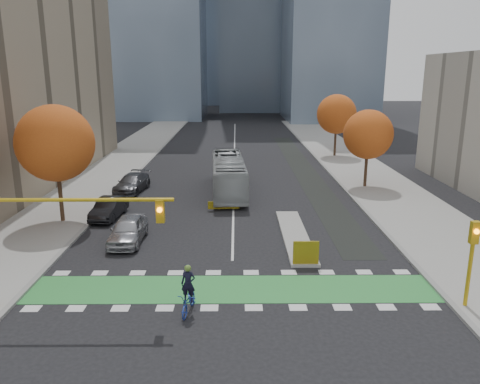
{
  "coord_description": "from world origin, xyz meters",
  "views": [
    {
      "loc": [
        0.22,
        -19.47,
        10.35
      ],
      "look_at": [
        0.46,
        8.86,
        3.0
      ],
      "focal_mm": 35.0,
      "sensor_mm": 36.0,
      "label": 1
    }
  ],
  "objects_px": {
    "traffic_signal_east": "(472,251)",
    "cyclist": "(189,297)",
    "parked_car_b": "(109,208)",
    "tree_west": "(55,143)",
    "tree_east_near": "(368,135)",
    "traffic_signal_west": "(45,224)",
    "bus": "(228,175)",
    "hazard_board": "(306,253)",
    "parked_car_a": "(128,230)",
    "tree_east_far": "(337,114)",
    "parked_car_c": "(132,183)"
  },
  "relations": [
    {
      "from": "tree_west",
      "to": "traffic_signal_west",
      "type": "bearing_deg",
      "value": -71.98
    },
    {
      "from": "tree_west",
      "to": "traffic_signal_east",
      "type": "relative_size",
      "value": 2.01
    },
    {
      "from": "traffic_signal_west",
      "to": "tree_east_near",
      "type": "bearing_deg",
      "value": 48.48
    },
    {
      "from": "hazard_board",
      "to": "tree_east_near",
      "type": "distance_m",
      "value": 19.93
    },
    {
      "from": "tree_east_near",
      "to": "cyclist",
      "type": "distance_m",
      "value": 26.97
    },
    {
      "from": "hazard_board",
      "to": "parked_car_c",
      "type": "bearing_deg",
      "value": 128.1
    },
    {
      "from": "tree_west",
      "to": "parked_car_b",
      "type": "relative_size",
      "value": 1.85
    },
    {
      "from": "traffic_signal_east",
      "to": "parked_car_b",
      "type": "xyz_separation_m",
      "value": [
        -19.5,
        13.55,
        -2.0
      ]
    },
    {
      "from": "tree_west",
      "to": "hazard_board",
      "type": "bearing_deg",
      "value": -25.99
    },
    {
      "from": "tree_west",
      "to": "parked_car_c",
      "type": "xyz_separation_m",
      "value": [
        3.0,
        8.78,
        -4.86
      ]
    },
    {
      "from": "bus",
      "to": "parked_car_b",
      "type": "height_order",
      "value": "bus"
    },
    {
      "from": "cyclist",
      "to": "traffic_signal_east",
      "type": "bearing_deg",
      "value": 10.52
    },
    {
      "from": "tree_east_far",
      "to": "traffic_signal_east",
      "type": "xyz_separation_m",
      "value": [
        -2.0,
        -38.51,
        -2.51
      ]
    },
    {
      "from": "tree_east_near",
      "to": "traffic_signal_west",
      "type": "relative_size",
      "value": 0.83
    },
    {
      "from": "tree_east_far",
      "to": "traffic_signal_west",
      "type": "distance_m",
      "value": 43.61
    },
    {
      "from": "parked_car_b",
      "to": "parked_car_c",
      "type": "relative_size",
      "value": 0.85
    },
    {
      "from": "hazard_board",
      "to": "parked_car_a",
      "type": "height_order",
      "value": "parked_car_a"
    },
    {
      "from": "tree_east_near",
      "to": "parked_car_a",
      "type": "bearing_deg",
      "value": -142.97
    },
    {
      "from": "tree_east_near",
      "to": "hazard_board",
      "type": "bearing_deg",
      "value": -114.2
    },
    {
      "from": "tree_west",
      "to": "parked_car_a",
      "type": "height_order",
      "value": "tree_west"
    },
    {
      "from": "tree_west",
      "to": "traffic_signal_east",
      "type": "height_order",
      "value": "tree_west"
    },
    {
      "from": "tree_east_far",
      "to": "traffic_signal_west",
      "type": "xyz_separation_m",
      "value": [
        -20.43,
        -38.51,
        -1.21
      ]
    },
    {
      "from": "tree_west",
      "to": "traffic_signal_east",
      "type": "xyz_separation_m",
      "value": [
        22.5,
        -12.51,
        -2.88
      ]
    },
    {
      "from": "tree_east_near",
      "to": "parked_car_a",
      "type": "xyz_separation_m",
      "value": [
        -18.5,
        -13.96,
        -4.06
      ]
    },
    {
      "from": "tree_west",
      "to": "bus",
      "type": "relative_size",
      "value": 0.71
    },
    {
      "from": "tree_east_far",
      "to": "parked_car_b",
      "type": "xyz_separation_m",
      "value": [
        -21.5,
        -24.96,
        -4.51
      ]
    },
    {
      "from": "parked_car_a",
      "to": "parked_car_b",
      "type": "height_order",
      "value": "parked_car_a"
    },
    {
      "from": "hazard_board",
      "to": "parked_car_c",
      "type": "height_order",
      "value": "parked_car_c"
    },
    {
      "from": "tree_east_far",
      "to": "parked_car_b",
      "type": "distance_m",
      "value": 33.25
    },
    {
      "from": "tree_east_far",
      "to": "parked_car_c",
      "type": "xyz_separation_m",
      "value": [
        -21.5,
        -17.22,
        -4.48
      ]
    },
    {
      "from": "bus",
      "to": "tree_west",
      "type": "bearing_deg",
      "value": -147.36
    },
    {
      "from": "tree_east_far",
      "to": "parked_car_a",
      "type": "bearing_deg",
      "value": -122.39
    },
    {
      "from": "tree_west",
      "to": "tree_east_near",
      "type": "relative_size",
      "value": 1.16
    },
    {
      "from": "bus",
      "to": "parked_car_a",
      "type": "distance_m",
      "value": 13.66
    },
    {
      "from": "parked_car_a",
      "to": "parked_car_b",
      "type": "bearing_deg",
      "value": 117.05
    },
    {
      "from": "traffic_signal_east",
      "to": "parked_car_b",
      "type": "distance_m",
      "value": 23.83
    },
    {
      "from": "bus",
      "to": "tree_east_near",
      "type": "bearing_deg",
      "value": 4.94
    },
    {
      "from": "traffic_signal_east",
      "to": "cyclist",
      "type": "xyz_separation_m",
      "value": [
        -12.38,
        -0.25,
        -1.99
      ]
    },
    {
      "from": "traffic_signal_east",
      "to": "cyclist",
      "type": "distance_m",
      "value": 12.54
    },
    {
      "from": "traffic_signal_east",
      "to": "parked_car_c",
      "type": "relative_size",
      "value": 0.79
    },
    {
      "from": "parked_car_c",
      "to": "hazard_board",
      "type": "bearing_deg",
      "value": -44.02
    },
    {
      "from": "traffic_signal_west",
      "to": "bus",
      "type": "distance_m",
      "value": 22.22
    },
    {
      "from": "tree_east_near",
      "to": "parked_car_a",
      "type": "height_order",
      "value": "tree_east_near"
    },
    {
      "from": "tree_west",
      "to": "tree_east_near",
      "type": "distance_m",
      "value": 26.01
    },
    {
      "from": "tree_west",
      "to": "bus",
      "type": "height_order",
      "value": "tree_west"
    },
    {
      "from": "cyclist",
      "to": "parked_car_b",
      "type": "xyz_separation_m",
      "value": [
        -7.12,
        13.8,
        -0.02
      ]
    },
    {
      "from": "tree_east_far",
      "to": "parked_car_c",
      "type": "relative_size",
      "value": 1.47
    },
    {
      "from": "hazard_board",
      "to": "tree_west",
      "type": "height_order",
      "value": "tree_west"
    },
    {
      "from": "hazard_board",
      "to": "parked_car_b",
      "type": "xyz_separation_m",
      "value": [
        -13.0,
        8.84,
        -0.07
      ]
    },
    {
      "from": "tree_west",
      "to": "traffic_signal_east",
      "type": "distance_m",
      "value": 25.9
    }
  ]
}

